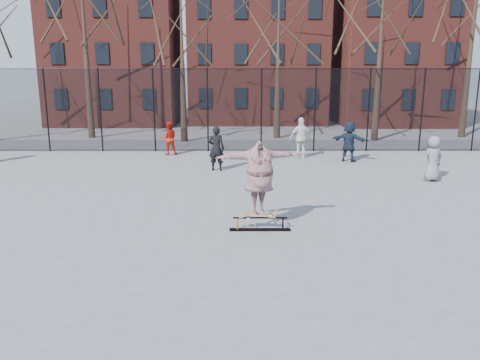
{
  "coord_description": "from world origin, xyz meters",
  "views": [
    {
      "loc": [
        0.12,
        -9.79,
        3.85
      ],
      "look_at": [
        0.14,
        1.5,
        1.21
      ],
      "focal_mm": 35.0,
      "sensor_mm": 36.0,
      "label": 1
    }
  ],
  "objects_px": {
    "skate_rail": "(260,225)",
    "bystander_white": "(301,138)",
    "skater": "(260,178)",
    "bystander_red": "(169,138)",
    "skateboard": "(259,215)",
    "bystander_extra": "(433,159)",
    "bystander_black": "(216,149)",
    "bystander_navy": "(349,141)"
  },
  "relations": [
    {
      "from": "skate_rail",
      "to": "skateboard",
      "type": "distance_m",
      "value": 0.26
    },
    {
      "from": "bystander_red",
      "to": "bystander_white",
      "type": "bearing_deg",
      "value": 161.81
    },
    {
      "from": "skateboard",
      "to": "skate_rail",
      "type": "bearing_deg",
      "value": 0.0
    },
    {
      "from": "skateboard",
      "to": "bystander_red",
      "type": "height_order",
      "value": "bystander_red"
    },
    {
      "from": "bystander_navy",
      "to": "bystander_extra",
      "type": "relative_size",
      "value": 1.09
    },
    {
      "from": "bystander_red",
      "to": "bystander_white",
      "type": "height_order",
      "value": "bystander_white"
    },
    {
      "from": "bystander_white",
      "to": "skate_rail",
      "type": "bearing_deg",
      "value": 68.47
    },
    {
      "from": "skate_rail",
      "to": "skateboard",
      "type": "xyz_separation_m",
      "value": [
        -0.02,
        0.0,
        0.26
      ]
    },
    {
      "from": "bystander_black",
      "to": "bystander_red",
      "type": "bearing_deg",
      "value": -47.58
    },
    {
      "from": "skateboard",
      "to": "bystander_red",
      "type": "relative_size",
      "value": 0.55
    },
    {
      "from": "skater",
      "to": "bystander_extra",
      "type": "relative_size",
      "value": 1.34
    },
    {
      "from": "skater",
      "to": "bystander_red",
      "type": "relative_size",
      "value": 1.39
    },
    {
      "from": "bystander_navy",
      "to": "skater",
      "type": "bearing_deg",
      "value": 95.67
    },
    {
      "from": "skate_rail",
      "to": "bystander_red",
      "type": "distance_m",
      "value": 11.43
    },
    {
      "from": "bystander_white",
      "to": "bystander_extra",
      "type": "xyz_separation_m",
      "value": [
        4.1,
        -4.55,
        -0.11
      ]
    },
    {
      "from": "bystander_red",
      "to": "bystander_navy",
      "type": "relative_size",
      "value": 0.89
    },
    {
      "from": "skater",
      "to": "bystander_red",
      "type": "bearing_deg",
      "value": 94.6
    },
    {
      "from": "skateboard",
      "to": "bystander_white",
      "type": "relative_size",
      "value": 0.47
    },
    {
      "from": "skater",
      "to": "bystander_extra",
      "type": "distance_m",
      "value": 8.34
    },
    {
      "from": "bystander_white",
      "to": "skateboard",
      "type": "bearing_deg",
      "value": 68.33
    },
    {
      "from": "skate_rail",
      "to": "bystander_extra",
      "type": "xyz_separation_m",
      "value": [
        6.38,
        5.32,
        0.68
      ]
    },
    {
      "from": "skateboard",
      "to": "bystander_black",
      "type": "distance_m",
      "value": 7.31
    },
    {
      "from": "skater",
      "to": "bystander_black",
      "type": "xyz_separation_m",
      "value": [
        -1.39,
        7.16,
        -0.45
      ]
    },
    {
      "from": "skater",
      "to": "bystander_extra",
      "type": "bearing_deg",
      "value": 24.88
    },
    {
      "from": "bystander_navy",
      "to": "bystander_extra",
      "type": "xyz_separation_m",
      "value": [
        2.13,
        -3.72,
        -0.07
      ]
    },
    {
      "from": "bystander_extra",
      "to": "skateboard",
      "type": "bearing_deg",
      "value": 21.39
    },
    {
      "from": "bystander_black",
      "to": "bystander_extra",
      "type": "height_order",
      "value": "bystander_black"
    },
    {
      "from": "bystander_navy",
      "to": "bystander_red",
      "type": "bearing_deg",
      "value": 18.93
    },
    {
      "from": "skateboard",
      "to": "bystander_white",
      "type": "distance_m",
      "value": 10.15
    },
    {
      "from": "skateboard",
      "to": "skater",
      "type": "distance_m",
      "value": 0.94
    },
    {
      "from": "skateboard",
      "to": "skater",
      "type": "bearing_deg",
      "value": 180.0
    },
    {
      "from": "skate_rail",
      "to": "bystander_navy",
      "type": "distance_m",
      "value": 10.02
    },
    {
      "from": "bystander_black",
      "to": "bystander_white",
      "type": "xyz_separation_m",
      "value": [
        3.69,
        2.7,
        0.04
      ]
    },
    {
      "from": "bystander_navy",
      "to": "bystander_extra",
      "type": "bearing_deg",
      "value": 150.8
    },
    {
      "from": "bystander_red",
      "to": "skate_rail",
      "type": "bearing_deg",
      "value": 99.67
    },
    {
      "from": "bystander_extra",
      "to": "bystander_red",
      "type": "bearing_deg",
      "value": -46.39
    },
    {
      "from": "bystander_white",
      "to": "bystander_navy",
      "type": "distance_m",
      "value": 2.14
    },
    {
      "from": "skate_rail",
      "to": "bystander_navy",
      "type": "bearing_deg",
      "value": 64.81
    },
    {
      "from": "skater",
      "to": "bystander_black",
      "type": "height_order",
      "value": "skater"
    },
    {
      "from": "skateboard",
      "to": "bystander_extra",
      "type": "height_order",
      "value": "bystander_extra"
    },
    {
      "from": "skate_rail",
      "to": "bystander_white",
      "type": "height_order",
      "value": "bystander_white"
    },
    {
      "from": "skate_rail",
      "to": "bystander_black",
      "type": "distance_m",
      "value": 7.34
    }
  ]
}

